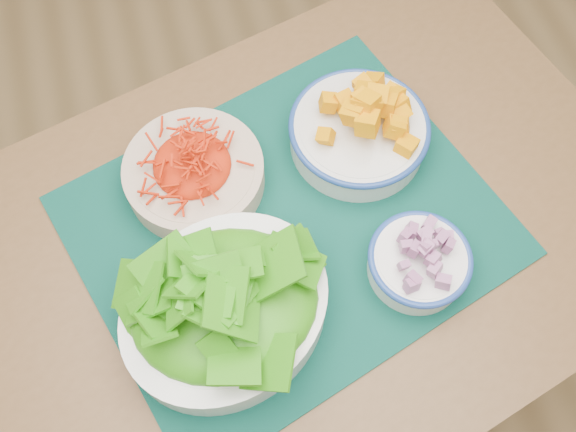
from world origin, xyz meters
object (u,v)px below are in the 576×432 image
at_px(lettuce_bowl, 225,305).
at_px(onion_bowl, 419,260).
at_px(table, 291,265).
at_px(placemat, 288,225).
at_px(carrot_bowl, 193,169).
at_px(squash_bowl, 360,125).

bearing_deg(lettuce_bowl, onion_bowl, -25.80).
distance_m(table, placemat, 0.11).
bearing_deg(table, carrot_bowl, 117.35).
height_order(carrot_bowl, squash_bowl, squash_bowl).
height_order(carrot_bowl, lettuce_bowl, lettuce_bowl).
bearing_deg(placemat, squash_bowl, 20.09).
height_order(table, lettuce_bowl, lettuce_bowl).
bearing_deg(lettuce_bowl, carrot_bowl, 64.16).
relative_size(squash_bowl, lettuce_bowl, 0.75).
relative_size(table, placemat, 2.10).
xyz_separation_m(squash_bowl, onion_bowl, (0.01, -0.23, -0.01)).
xyz_separation_m(lettuce_bowl, onion_bowl, (0.28, -0.00, -0.02)).
distance_m(squash_bowl, lettuce_bowl, 0.35).
relative_size(lettuce_bowl, onion_bowl, 2.04).
relative_size(placemat, carrot_bowl, 2.29).
bearing_deg(onion_bowl, carrot_bowl, 140.11).
bearing_deg(carrot_bowl, table, -48.06).
relative_size(table, carrot_bowl, 4.82).
bearing_deg(lettuce_bowl, squash_bowl, 15.23).
distance_m(lettuce_bowl, onion_bowl, 0.28).
distance_m(carrot_bowl, onion_bowl, 0.36).
distance_m(table, carrot_bowl, 0.23).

